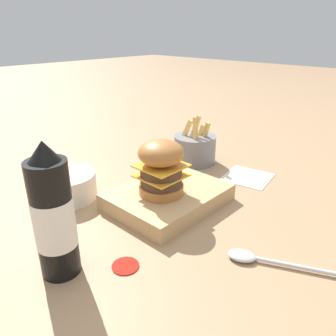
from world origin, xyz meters
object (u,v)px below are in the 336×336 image
(burger, at_px, (161,167))
(spoon, at_px, (256,258))
(ketchup_bottle, at_px, (54,217))
(fries_basket, at_px, (195,148))
(serving_board, at_px, (168,197))
(side_bowl, at_px, (67,185))

(burger, distance_m, spoon, 0.25)
(ketchup_bottle, xyz_separation_m, fries_basket, (-0.50, -0.13, -0.06))
(burger, height_order, fries_basket, burger)
(serving_board, distance_m, ketchup_bottle, 0.28)
(serving_board, bearing_deg, burger, 2.33)
(ketchup_bottle, xyz_separation_m, spoon, (-0.23, 0.21, -0.09))
(ketchup_bottle, distance_m, spoon, 0.33)
(serving_board, relative_size, burger, 2.07)
(burger, bearing_deg, fries_basket, -155.93)
(fries_basket, bearing_deg, serving_board, 25.86)
(fries_basket, distance_m, spoon, 0.44)
(burger, xyz_separation_m, side_bowl, (0.11, -0.19, -0.06))
(side_bowl, bearing_deg, burger, 120.67)
(serving_board, bearing_deg, ketchup_bottle, 4.56)
(burger, height_order, ketchup_bottle, ketchup_bottle)
(side_bowl, height_order, spoon, side_bowl)
(serving_board, height_order, spoon, serving_board)
(serving_board, relative_size, fries_basket, 1.74)
(burger, relative_size, spoon, 0.68)
(burger, distance_m, fries_basket, 0.28)
(serving_board, bearing_deg, side_bowl, -54.58)
(ketchup_bottle, height_order, fries_basket, ketchup_bottle)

